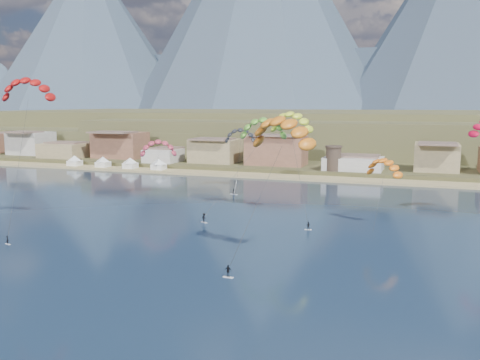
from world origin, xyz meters
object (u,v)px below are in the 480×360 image
(kitesurfer_red, at_px, (27,86))
(kitesurfer_orange, at_px, (282,128))
(kitesurfer_yellow, at_px, (291,119))
(kitesurfer_green, at_px, (263,126))
(watchtower, at_px, (334,158))
(windsurfer, at_px, (234,190))

(kitesurfer_red, relative_size, kitesurfer_orange, 1.26)
(kitesurfer_orange, bearing_deg, kitesurfer_yellow, 101.52)
(kitesurfer_orange, distance_m, kitesurfer_green, 37.89)
(kitesurfer_green, bearing_deg, kitesurfer_red, -140.85)
(kitesurfer_orange, height_order, kitesurfer_green, kitesurfer_orange)
(watchtower, xyz_separation_m, kitesurfer_green, (-6.11, -63.14, 13.55))
(kitesurfer_red, height_order, kitesurfer_orange, kitesurfer_red)
(kitesurfer_yellow, xyz_separation_m, windsurfer, (-20.76, 19.86, -20.27))
(watchtower, height_order, kitesurfer_yellow, kitesurfer_yellow)
(kitesurfer_red, relative_size, kitesurfer_green, 1.24)
(watchtower, distance_m, windsurfer, 49.20)
(kitesurfer_yellow, distance_m, windsurfer, 35.16)
(watchtower, bearing_deg, kitesurfer_yellow, -89.20)
(kitesurfer_red, bearing_deg, kitesurfer_orange, -4.24)
(kitesurfer_orange, bearing_deg, kitesurfer_green, 111.53)
(kitesurfer_green, bearing_deg, watchtower, 84.48)
(kitesurfer_green, xyz_separation_m, windsurfer, (-13.75, 18.42, -18.67))
(kitesurfer_red, bearing_deg, windsurfer, 63.56)
(windsurfer, bearing_deg, kitesurfer_yellow, -43.73)
(kitesurfer_orange, distance_m, windsurfer, 63.57)
(kitesurfer_red, relative_size, windsurfer, 8.06)
(kitesurfer_yellow, bearing_deg, watchtower, 90.80)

